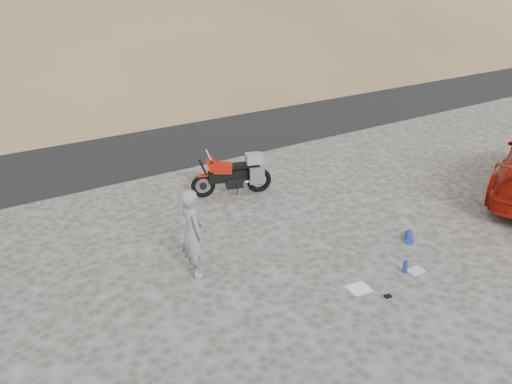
# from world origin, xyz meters

# --- Properties ---
(ground) EXTENTS (140.00, 140.00, 0.00)m
(ground) POSITION_xyz_m (0.00, 0.00, 0.00)
(ground) COLOR #484542
(ground) RESTS_ON ground
(road) EXTENTS (120.00, 7.00, 0.05)m
(road) POSITION_xyz_m (0.00, 9.00, 0.00)
(road) COLOR black
(road) RESTS_ON ground
(motorcycle) EXTENTS (2.02, 0.98, 1.24)m
(motorcycle) POSITION_xyz_m (0.68, 3.19, 0.53)
(motorcycle) COLOR black
(motorcycle) RESTS_ON ground
(man) EXTENTS (0.44, 0.64, 1.72)m
(man) POSITION_xyz_m (-1.86, 0.50, 0.00)
(man) COLOR gray
(man) RESTS_ON ground
(gear_white_cloth) EXTENTS (0.43, 0.40, 0.01)m
(gear_white_cloth) POSITION_xyz_m (0.37, -1.59, 0.01)
(gear_white_cloth) COLOR white
(gear_white_cloth) RESTS_ON ground
(gear_blue_mat) EXTENTS (0.40, 0.39, 0.16)m
(gear_blue_mat) POSITION_xyz_m (2.50, -0.89, 0.08)
(gear_blue_mat) COLOR navy
(gear_blue_mat) RESTS_ON ground
(gear_bottle) EXTENTS (0.12, 0.12, 0.25)m
(gear_bottle) POSITION_xyz_m (1.48, -1.68, 0.12)
(gear_bottle) COLOR navy
(gear_bottle) RESTS_ON ground
(gear_glove_a) EXTENTS (0.14, 0.11, 0.03)m
(gear_glove_a) POSITION_xyz_m (0.62, -2.05, 0.02)
(gear_glove_a) COLOR black
(gear_glove_a) RESTS_ON ground
(gear_blue_cloth) EXTENTS (0.34, 0.26, 0.01)m
(gear_blue_cloth) POSITION_xyz_m (1.69, -1.76, 0.01)
(gear_blue_cloth) COLOR #91C1E1
(gear_blue_cloth) RESTS_ON ground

